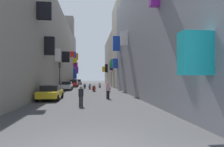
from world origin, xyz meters
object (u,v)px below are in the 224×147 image
(parked_car_white, at_px, (67,86))
(scooter_blue, at_px, (85,86))
(parked_car_red, at_px, (74,83))
(scooter_white, at_px, (100,85))
(pedestrian_near_left, at_px, (81,96))
(scooter_green, at_px, (109,89))
(pedestrian_crossing, at_px, (108,91))
(parked_car_yellow, at_px, (51,92))
(parked_car_grey, at_px, (78,82))
(parked_car_black, at_px, (75,82))
(scooter_silver, at_px, (90,87))
(traffic_light_far_corner, at_px, (59,72))
(scooter_red, at_px, (94,88))
(traffic_light_near_corner, at_px, (111,73))

(parked_car_white, bearing_deg, scooter_blue, 47.45)
(parked_car_red, relative_size, scooter_blue, 2.41)
(scooter_white, bearing_deg, pedestrian_near_left, -95.91)
(scooter_green, distance_m, pedestrian_crossing, 9.19)
(parked_car_yellow, height_order, scooter_green, parked_car_yellow)
(parked_car_grey, distance_m, parked_car_red, 12.12)
(parked_car_white, bearing_deg, scooter_white, 47.04)
(parked_car_black, distance_m, scooter_silver, 14.63)
(pedestrian_near_left, bearing_deg, parked_car_grey, 94.15)
(parked_car_white, xyz_separation_m, scooter_green, (6.72, -4.50, -0.29))
(scooter_white, relative_size, pedestrian_crossing, 1.18)
(parked_car_grey, xyz_separation_m, parked_car_yellow, (-0.28, -35.27, -0.03))
(parked_car_grey, distance_m, scooter_green, 26.79)
(parked_car_red, height_order, traffic_light_far_corner, traffic_light_far_corner)
(parked_car_red, bearing_deg, scooter_green, -65.27)
(parked_car_red, distance_m, scooter_blue, 6.79)
(parked_car_black, height_order, parked_car_yellow, parked_car_black)
(pedestrian_near_left, bearing_deg, pedestrian_crossing, 62.14)
(parked_car_white, xyz_separation_m, traffic_light_far_corner, (-0.68, -3.57, 2.22))
(traffic_light_far_corner, bearing_deg, parked_car_grey, 87.49)
(scooter_silver, bearing_deg, scooter_red, -82.85)
(parked_car_grey, relative_size, pedestrian_near_left, 2.59)
(parked_car_red, height_order, parked_car_yellow, parked_car_red)
(parked_car_yellow, relative_size, parked_car_white, 1.03)
(scooter_silver, bearing_deg, scooter_green, -65.11)
(parked_car_red, xyz_separation_m, scooter_red, (4.23, -13.06, -0.32))
(pedestrian_crossing, height_order, pedestrian_near_left, pedestrian_crossing)
(parked_car_red, relative_size, scooter_green, 2.24)
(parked_car_black, relative_size, pedestrian_near_left, 2.65)
(scooter_red, height_order, pedestrian_crossing, pedestrian_crossing)
(parked_car_black, height_order, traffic_light_far_corner, traffic_light_far_corner)
(scooter_red, distance_m, pedestrian_crossing, 10.08)
(scooter_blue, xyz_separation_m, scooter_green, (3.82, -7.65, 0.00))
(scooter_blue, distance_m, traffic_light_near_corner, 8.29)
(scooter_white, height_order, scooter_green, same)
(parked_car_black, distance_m, traffic_light_far_corner, 19.41)
(scooter_white, xyz_separation_m, traffic_light_near_corner, (2.68, 2.31, 2.69))
(parked_car_grey, relative_size, scooter_red, 2.10)
(scooter_red, bearing_deg, scooter_green, -21.52)
(parked_car_red, xyz_separation_m, traffic_light_near_corner, (8.23, -0.82, 2.37))
(parked_car_yellow, relative_size, scooter_blue, 2.26)
(scooter_white, bearing_deg, traffic_light_near_corner, 40.77)
(parked_car_white, bearing_deg, scooter_red, -38.69)
(parked_car_grey, bearing_deg, parked_car_red, -90.55)
(scooter_red, distance_m, scooter_green, 2.34)
(parked_car_black, relative_size, scooter_blue, 2.27)
(parked_car_black, bearing_deg, scooter_white, -58.00)
(parked_car_black, xyz_separation_m, scooter_blue, (2.92, -12.55, -0.35))
(scooter_green, bearing_deg, pedestrian_crossing, -95.80)
(parked_car_white, distance_m, traffic_light_far_corner, 4.26)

